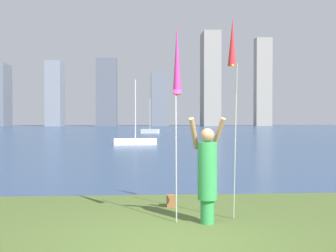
% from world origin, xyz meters
% --- Properties ---
extents(ground, '(120.00, 138.00, 0.12)m').
position_xyz_m(ground, '(0.00, 50.95, -0.06)').
color(ground, '#475B28').
extents(person, '(0.73, 0.54, 1.99)m').
position_xyz_m(person, '(0.87, 1.13, 0.98)').
color(person, green).
rests_on(person, ground).
extents(kite_flag_left, '(0.16, 0.40, 3.71)m').
position_xyz_m(kite_flag_left, '(0.30, 1.12, 2.99)').
color(kite_flag_left, '#B2B2B7').
rests_on(kite_flag_left, ground).
extents(kite_flag_right, '(0.16, 0.54, 3.95)m').
position_xyz_m(kite_flag_right, '(1.44, 1.57, 3.35)').
color(kite_flag_right, '#B2B2B7').
rests_on(kite_flag_right, ground).
extents(bag, '(0.20, 0.18, 0.26)m').
position_xyz_m(bag, '(0.30, 2.60, 0.13)').
color(bag, brown).
rests_on(bag, ground).
extents(sailboat_0, '(3.23, 0.85, 4.87)m').
position_xyz_m(sailboat_0, '(-0.88, 23.79, 0.36)').
color(sailboat_0, white).
rests_on(sailboat_0, ground).
extents(sailboat_5, '(2.54, 1.57, 4.77)m').
position_xyz_m(sailboat_5, '(0.67, 47.69, 0.33)').
color(sailboat_5, silver).
rests_on(sailboat_5, ground).
extents(skyline_tower_0, '(3.42, 7.35, 16.42)m').
position_xyz_m(skyline_tower_0, '(-37.70, 103.25, 8.21)').
color(skyline_tower_0, slate).
rests_on(skyline_tower_0, ground).
extents(skyline_tower_1, '(3.95, 6.61, 16.86)m').
position_xyz_m(skyline_tower_1, '(-23.29, 101.45, 8.43)').
color(skyline_tower_1, gray).
rests_on(skyline_tower_1, ground).
extents(skyline_tower_2, '(5.27, 3.56, 17.45)m').
position_xyz_m(skyline_tower_2, '(-9.57, 98.81, 8.73)').
color(skyline_tower_2, '#565B66').
rests_on(skyline_tower_2, ground).
extents(skyline_tower_3, '(4.59, 5.76, 14.38)m').
position_xyz_m(skyline_tower_3, '(4.26, 102.37, 7.19)').
color(skyline_tower_3, slate).
rests_on(skyline_tower_3, ground).
extents(skyline_tower_4, '(4.67, 7.48, 25.56)m').
position_xyz_m(skyline_tower_4, '(18.30, 103.61, 12.78)').
color(skyline_tower_4, gray).
rests_on(skyline_tower_4, ground).
extents(skyline_tower_5, '(4.34, 3.10, 23.90)m').
position_xyz_m(skyline_tower_5, '(32.53, 102.13, 11.95)').
color(skyline_tower_5, gray).
rests_on(skyline_tower_5, ground).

